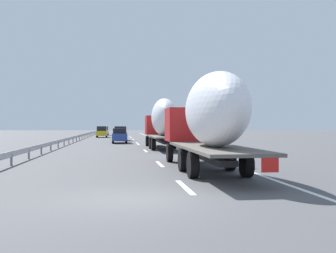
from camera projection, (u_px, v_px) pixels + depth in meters
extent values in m
plane|color=#4C4C4F|center=(122.00, 142.00, 50.98)|extent=(260.00, 260.00, 0.00)
cube|color=white|center=(185.00, 187.00, 13.50)|extent=(3.20, 0.20, 0.01)
cube|color=white|center=(160.00, 164.00, 21.55)|extent=(3.20, 0.20, 0.01)
cube|color=white|center=(146.00, 151.00, 32.80)|extent=(3.20, 0.20, 0.01)
cube|color=white|center=(138.00, 144.00, 44.70)|extent=(3.20, 0.20, 0.01)
cube|color=white|center=(137.00, 143.00, 47.43)|extent=(3.20, 0.20, 0.01)
cube|color=white|center=(133.00, 139.00, 59.86)|extent=(3.20, 0.20, 0.01)
cube|color=white|center=(131.00, 137.00, 70.05)|extent=(3.20, 0.20, 0.01)
cube|color=white|center=(130.00, 136.00, 77.14)|extent=(3.20, 0.20, 0.01)
cube|color=white|center=(160.00, 140.00, 56.62)|extent=(110.00, 0.20, 0.01)
cube|color=#B21919|center=(158.00, 125.00, 40.58)|extent=(2.40, 2.50, 1.90)
cube|color=black|center=(157.00, 120.00, 41.67)|extent=(0.08, 2.12, 0.80)
cube|color=#262628|center=(161.00, 141.00, 37.65)|extent=(10.90, 0.70, 0.24)
cube|color=#59544C|center=(165.00, 136.00, 34.71)|extent=(9.45, 2.50, 0.12)
ellipsoid|color=white|center=(164.00, 117.00, 35.20)|extent=(6.08, 2.20, 3.29)
cube|color=red|center=(181.00, 141.00, 30.14)|extent=(0.04, 0.56, 0.56)
cylinder|color=black|center=(147.00, 141.00, 40.45)|extent=(1.04, 0.30, 1.04)
cylinder|color=black|center=(169.00, 141.00, 40.73)|extent=(1.04, 0.30, 1.04)
cylinder|color=black|center=(151.00, 143.00, 35.76)|extent=(1.04, 0.35, 1.04)
cylinder|color=black|center=(175.00, 143.00, 36.04)|extent=(1.04, 0.35, 1.04)
cylinder|color=black|center=(153.00, 144.00, 33.38)|extent=(1.04, 0.35, 1.04)
cylinder|color=black|center=(179.00, 144.00, 33.66)|extent=(1.04, 0.35, 1.04)
cube|color=#B21919|center=(188.00, 125.00, 23.03)|extent=(2.40, 2.50, 1.90)
cube|color=black|center=(185.00, 116.00, 24.12)|extent=(0.08, 2.12, 0.80)
cube|color=#262628|center=(199.00, 154.00, 20.06)|extent=(11.01, 0.70, 0.24)
cube|color=#59544C|center=(213.00, 148.00, 17.09)|extent=(9.57, 2.50, 0.12)
ellipsoid|color=white|center=(215.00, 110.00, 16.78)|extent=(7.12, 2.20, 3.13)
cube|color=red|center=(270.00, 164.00, 12.46)|extent=(0.04, 0.56, 0.56)
cylinder|color=black|center=(170.00, 153.00, 22.89)|extent=(1.04, 0.30, 1.04)
cylinder|color=black|center=(207.00, 152.00, 23.17)|extent=(1.04, 0.30, 1.04)
cylinder|color=black|center=(183.00, 160.00, 18.15)|extent=(1.04, 0.35, 1.04)
cylinder|color=black|center=(230.00, 159.00, 18.42)|extent=(1.04, 0.35, 1.04)
cylinder|color=black|center=(193.00, 165.00, 15.77)|extent=(1.04, 0.35, 1.04)
cylinder|color=black|center=(246.00, 164.00, 16.04)|extent=(1.04, 0.35, 1.04)
cube|color=gold|center=(102.00, 133.00, 70.51)|extent=(4.61, 1.86, 0.84)
cube|color=black|center=(102.00, 129.00, 70.16)|extent=(2.54, 1.63, 0.81)
cylinder|color=black|center=(98.00, 135.00, 71.82)|extent=(0.64, 0.22, 0.64)
cylinder|color=black|center=(107.00, 135.00, 72.03)|extent=(0.64, 0.22, 0.64)
cylinder|color=black|center=(97.00, 136.00, 68.99)|extent=(0.64, 0.22, 0.64)
cylinder|color=black|center=(106.00, 136.00, 69.19)|extent=(0.64, 0.22, 0.64)
cube|color=#ADB2B7|center=(104.00, 132.00, 86.84)|extent=(4.24, 1.85, 0.84)
cube|color=black|center=(104.00, 128.00, 86.52)|extent=(2.33, 1.63, 0.77)
cylinder|color=black|center=(101.00, 134.00, 88.04)|extent=(0.64, 0.22, 0.64)
cylinder|color=black|center=(108.00, 134.00, 88.25)|extent=(0.64, 0.22, 0.64)
cylinder|color=black|center=(100.00, 134.00, 85.43)|extent=(0.64, 0.22, 0.64)
cylinder|color=black|center=(108.00, 134.00, 85.64)|extent=(0.64, 0.22, 0.64)
cube|color=red|center=(120.00, 135.00, 55.90)|extent=(4.31, 1.81, 0.84)
cube|color=black|center=(120.00, 129.00, 55.58)|extent=(2.37, 1.60, 0.83)
cylinder|color=black|center=(115.00, 138.00, 57.12)|extent=(0.64, 0.22, 0.64)
cylinder|color=black|center=(126.00, 138.00, 57.33)|extent=(0.64, 0.22, 0.64)
cylinder|color=black|center=(115.00, 138.00, 54.47)|extent=(0.64, 0.22, 0.64)
cylinder|color=black|center=(126.00, 138.00, 54.68)|extent=(0.64, 0.22, 0.64)
cube|color=#28479E|center=(120.00, 137.00, 47.57)|extent=(4.78, 1.76, 0.84)
cube|color=black|center=(120.00, 131.00, 47.21)|extent=(2.63, 1.55, 0.61)
cylinder|color=black|center=(113.00, 140.00, 48.95)|extent=(0.64, 0.22, 0.64)
cylinder|color=black|center=(126.00, 140.00, 49.14)|extent=(0.64, 0.22, 0.64)
cylinder|color=black|center=(113.00, 141.00, 46.01)|extent=(0.64, 0.22, 0.64)
cylinder|color=black|center=(126.00, 141.00, 46.20)|extent=(0.64, 0.22, 0.64)
cylinder|color=gray|center=(174.00, 132.00, 51.21)|extent=(0.10, 0.10, 2.46)
cube|color=#2D569E|center=(174.00, 120.00, 51.21)|extent=(0.06, 0.90, 0.70)
cylinder|color=#472D19|center=(195.00, 133.00, 72.07)|extent=(0.31, 0.31, 1.42)
cone|color=#194C1E|center=(195.00, 114.00, 72.06)|extent=(2.61, 2.61, 5.64)
cylinder|color=#472D19|center=(163.00, 132.00, 94.21)|extent=(0.28, 0.28, 1.23)
cone|color=#194C1E|center=(163.00, 118.00, 94.20)|extent=(3.89, 3.89, 5.30)
cylinder|color=#472D19|center=(166.00, 131.00, 95.70)|extent=(0.30, 0.30, 1.40)
cone|color=#194C1E|center=(166.00, 121.00, 95.70)|extent=(3.48, 3.48, 3.60)
cube|color=#9EA0A5|center=(76.00, 137.00, 53.20)|extent=(94.00, 0.06, 0.32)
cube|color=slate|center=(11.00, 160.00, 20.76)|extent=(0.10, 0.10, 0.60)
cube|color=slate|center=(29.00, 154.00, 24.82)|extent=(0.10, 0.10, 0.60)
cube|color=slate|center=(41.00, 150.00, 28.87)|extent=(0.10, 0.10, 0.60)
cube|color=slate|center=(51.00, 147.00, 32.93)|extent=(0.10, 0.10, 0.60)
cube|color=slate|center=(58.00, 145.00, 36.98)|extent=(0.10, 0.10, 0.60)
cube|color=slate|center=(64.00, 143.00, 41.04)|extent=(0.10, 0.10, 0.60)
cube|color=slate|center=(69.00, 141.00, 45.09)|extent=(0.10, 0.10, 0.60)
cube|color=slate|center=(73.00, 140.00, 49.15)|extent=(0.10, 0.10, 0.60)
cube|color=slate|center=(76.00, 139.00, 53.20)|extent=(0.10, 0.10, 0.60)
cube|color=slate|center=(79.00, 138.00, 57.26)|extent=(0.10, 0.10, 0.60)
cube|color=slate|center=(82.00, 137.00, 61.31)|extent=(0.10, 0.10, 0.60)
cube|color=slate|center=(84.00, 136.00, 65.37)|extent=(0.10, 0.10, 0.60)
cube|color=slate|center=(86.00, 136.00, 69.42)|extent=(0.10, 0.10, 0.60)
cube|color=slate|center=(88.00, 135.00, 73.48)|extent=(0.10, 0.10, 0.60)
cube|color=slate|center=(89.00, 135.00, 77.53)|extent=(0.10, 0.10, 0.60)
cube|color=slate|center=(91.00, 134.00, 81.59)|extent=(0.10, 0.10, 0.60)
cube|color=slate|center=(92.00, 134.00, 85.64)|extent=(0.10, 0.10, 0.60)
cube|color=slate|center=(93.00, 134.00, 89.70)|extent=(0.10, 0.10, 0.60)
cube|color=slate|center=(94.00, 133.00, 93.75)|extent=(0.10, 0.10, 0.60)
cube|color=slate|center=(95.00, 133.00, 97.81)|extent=(0.10, 0.10, 0.60)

